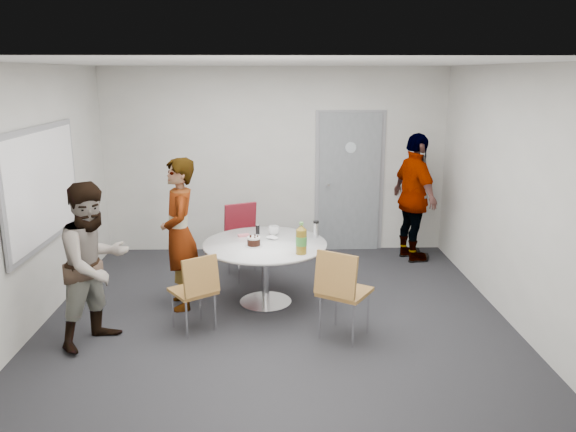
{
  "coord_description": "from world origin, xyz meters",
  "views": [
    {
      "loc": [
        -0.02,
        -5.67,
        2.61
      ],
      "look_at": [
        0.13,
        0.25,
        1.09
      ],
      "focal_mm": 35.0,
      "sensor_mm": 36.0,
      "label": 1
    }
  ],
  "objects_px": {
    "chair_far": "(244,232)",
    "person_left": "(95,264)",
    "person_main": "(180,234)",
    "chair_near_right": "(341,286)",
    "table": "(268,251)",
    "chair_near_left": "(196,286)",
    "door": "(349,182)",
    "whiteboard": "(43,186)",
    "person_right": "(415,198)"
  },
  "relations": [
    {
      "from": "chair_far",
      "to": "person_left",
      "type": "height_order",
      "value": "person_left"
    },
    {
      "from": "person_left",
      "to": "person_main",
      "type": "bearing_deg",
      "value": -3.78
    },
    {
      "from": "chair_near_right",
      "to": "person_left",
      "type": "height_order",
      "value": "person_left"
    },
    {
      "from": "table",
      "to": "person_main",
      "type": "bearing_deg",
      "value": -178.26
    },
    {
      "from": "chair_near_left",
      "to": "person_main",
      "type": "bearing_deg",
      "value": 76.05
    },
    {
      "from": "door",
      "to": "person_left",
      "type": "xyz_separation_m",
      "value": [
        -2.86,
        -2.98,
        -0.21
      ]
    },
    {
      "from": "person_main",
      "to": "whiteboard",
      "type": "bearing_deg",
      "value": -94.97
    },
    {
      "from": "door",
      "to": "whiteboard",
      "type": "height_order",
      "value": "door"
    },
    {
      "from": "whiteboard",
      "to": "person_right",
      "type": "relative_size",
      "value": 1.05
    },
    {
      "from": "chair_near_left",
      "to": "chair_near_right",
      "type": "relative_size",
      "value": 0.89
    },
    {
      "from": "whiteboard",
      "to": "table",
      "type": "relative_size",
      "value": 1.35
    },
    {
      "from": "person_main",
      "to": "person_left",
      "type": "distance_m",
      "value": 1.11
    },
    {
      "from": "table",
      "to": "chair_far",
      "type": "bearing_deg",
      "value": 108.35
    },
    {
      "from": "table",
      "to": "person_right",
      "type": "relative_size",
      "value": 0.78
    },
    {
      "from": "table",
      "to": "chair_far",
      "type": "height_order",
      "value": "table"
    },
    {
      "from": "chair_near_left",
      "to": "door",
      "type": "bearing_deg",
      "value": 20.81
    },
    {
      "from": "chair_near_left",
      "to": "person_right",
      "type": "xyz_separation_m",
      "value": [
        2.76,
        2.27,
        0.4
      ]
    },
    {
      "from": "person_main",
      "to": "person_left",
      "type": "relative_size",
      "value": 1.06
    },
    {
      "from": "chair_far",
      "to": "table",
      "type": "bearing_deg",
      "value": 84.27
    },
    {
      "from": "person_left",
      "to": "person_right",
      "type": "bearing_deg",
      "value": -22.42
    },
    {
      "from": "table",
      "to": "chair_near_left",
      "type": "relative_size",
      "value": 1.67
    },
    {
      "from": "door",
      "to": "chair_near_left",
      "type": "height_order",
      "value": "door"
    },
    {
      "from": "whiteboard",
      "to": "door",
      "type": "bearing_deg",
      "value": 32.66
    },
    {
      "from": "whiteboard",
      "to": "chair_far",
      "type": "xyz_separation_m",
      "value": [
        2.04,
        1.18,
        -0.87
      ]
    },
    {
      "from": "chair_near_left",
      "to": "person_right",
      "type": "distance_m",
      "value": 3.6
    },
    {
      "from": "person_left",
      "to": "person_right",
      "type": "distance_m",
      "value": 4.44
    },
    {
      "from": "person_left",
      "to": "person_right",
      "type": "relative_size",
      "value": 0.9
    },
    {
      "from": "person_main",
      "to": "person_left",
      "type": "height_order",
      "value": "person_main"
    },
    {
      "from": "chair_near_right",
      "to": "person_right",
      "type": "bearing_deg",
      "value": 94.36
    },
    {
      "from": "door",
      "to": "whiteboard",
      "type": "relative_size",
      "value": 1.12
    },
    {
      "from": "whiteboard",
      "to": "person_left",
      "type": "relative_size",
      "value": 1.17
    },
    {
      "from": "door",
      "to": "person_main",
      "type": "relative_size",
      "value": 1.24
    },
    {
      "from": "whiteboard",
      "to": "chair_far",
      "type": "bearing_deg",
      "value": 29.91
    },
    {
      "from": "table",
      "to": "person_left",
      "type": "bearing_deg",
      "value": -151.5
    },
    {
      "from": "door",
      "to": "chair_near_right",
      "type": "height_order",
      "value": "door"
    },
    {
      "from": "person_main",
      "to": "chair_far",
      "type": "bearing_deg",
      "value": 134.46
    },
    {
      "from": "person_left",
      "to": "door",
      "type": "bearing_deg",
      "value": -9.65
    },
    {
      "from": "chair_near_right",
      "to": "person_left",
      "type": "distance_m",
      "value": 2.4
    },
    {
      "from": "person_main",
      "to": "chair_near_right",
      "type": "bearing_deg",
      "value": 50.15
    },
    {
      "from": "person_left",
      "to": "whiteboard",
      "type": "bearing_deg",
      "value": 79.41
    },
    {
      "from": "chair_near_right",
      "to": "table",
      "type": "bearing_deg",
      "value": 160.56
    },
    {
      "from": "chair_far",
      "to": "person_left",
      "type": "xyz_separation_m",
      "value": [
        -1.34,
        -1.87,
        0.23
      ]
    },
    {
      "from": "person_right",
      "to": "chair_far",
      "type": "bearing_deg",
      "value": 88.26
    },
    {
      "from": "door",
      "to": "person_main",
      "type": "bearing_deg",
      "value": -135.93
    },
    {
      "from": "door",
      "to": "person_right",
      "type": "distance_m",
      "value": 1.01
    },
    {
      "from": "chair_near_left",
      "to": "chair_near_right",
      "type": "height_order",
      "value": "chair_near_right"
    },
    {
      "from": "whiteboard",
      "to": "chair_near_right",
      "type": "height_order",
      "value": "whiteboard"
    },
    {
      "from": "chair_near_right",
      "to": "person_left",
      "type": "bearing_deg",
      "value": -148.11
    },
    {
      "from": "door",
      "to": "person_right",
      "type": "xyz_separation_m",
      "value": [
        0.85,
        -0.53,
        -0.12
      ]
    },
    {
      "from": "chair_near_right",
      "to": "chair_far",
      "type": "distance_m",
      "value": 2.17
    }
  ]
}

